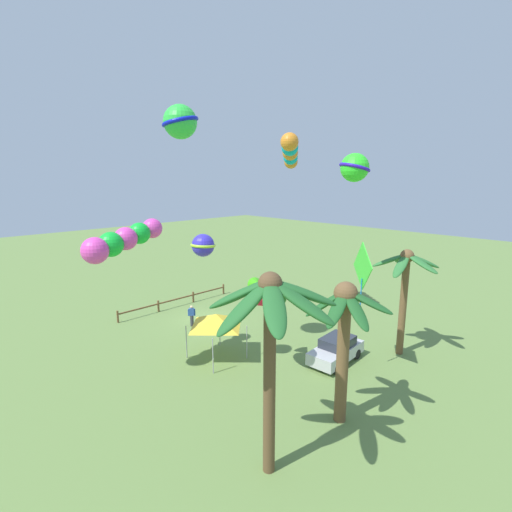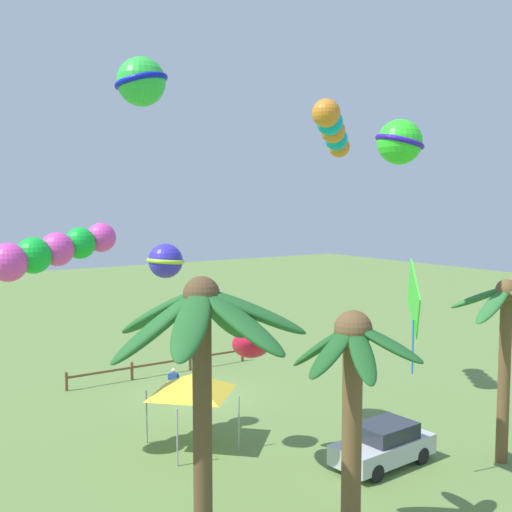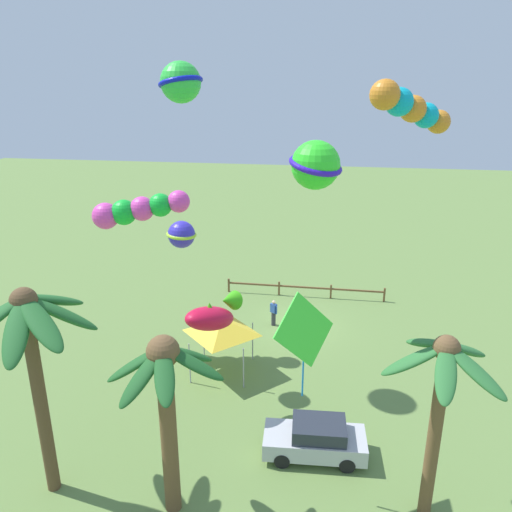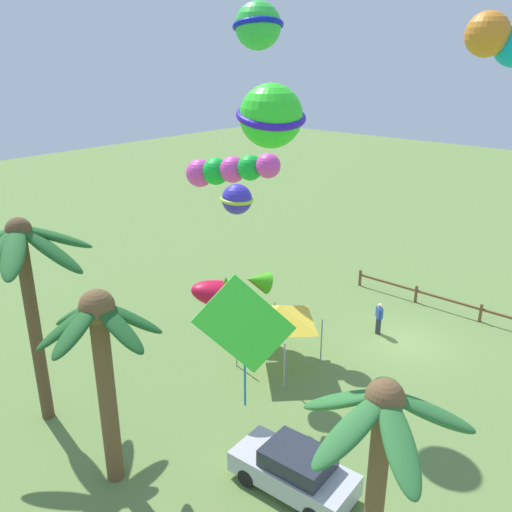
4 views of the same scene
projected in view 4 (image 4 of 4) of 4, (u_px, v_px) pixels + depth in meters
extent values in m
plane|color=olive|center=(405.00, 342.00, 25.38)|extent=(120.00, 120.00, 0.00)
cylinder|color=brown|center=(107.00, 397.00, 16.28)|extent=(0.54, 0.54, 6.02)
ellipsoid|color=#1E5623|center=(76.00, 314.00, 15.77)|extent=(1.98, 0.95, 1.34)
ellipsoid|color=#1E5623|center=(66.00, 326.00, 15.08)|extent=(1.39, 1.94, 1.38)
ellipsoid|color=#1E5623|center=(76.00, 330.00, 14.45)|extent=(1.26, 2.12, 1.00)
ellipsoid|color=#1E5623|center=(119.00, 328.00, 14.82)|extent=(1.99, 0.70, 1.23)
ellipsoid|color=#1E5623|center=(130.00, 318.00, 15.51)|extent=(1.66, 1.84, 1.34)
ellipsoid|color=#1E5623|center=(109.00, 310.00, 16.17)|extent=(1.50, 1.83, 1.48)
sphere|color=brown|center=(97.00, 307.00, 15.22)|extent=(1.03, 1.03, 1.03)
ellipsoid|color=#2D7033|center=(342.00, 400.00, 11.44)|extent=(2.02, 0.77, 1.31)
ellipsoid|color=#2D7033|center=(351.00, 430.00, 10.30)|extent=(0.95, 2.15, 1.03)
ellipsoid|color=#2D7033|center=(399.00, 444.00, 9.97)|extent=(1.88, 1.89, 1.06)
ellipsoid|color=#2D7033|center=(431.00, 413.00, 10.90)|extent=(1.94, 1.78, 1.15)
ellipsoid|color=#2D7033|center=(386.00, 385.00, 11.78)|extent=(1.42, 2.11, 1.12)
sphere|color=brown|center=(385.00, 398.00, 10.78)|extent=(0.81, 0.81, 0.81)
cylinder|color=brown|center=(35.00, 329.00, 18.93)|extent=(0.45, 0.45, 7.31)
ellipsoid|color=#236028|center=(12.00, 241.00, 18.63)|extent=(2.35, 1.12, 1.77)
ellipsoid|color=#236028|center=(13.00, 253.00, 16.70)|extent=(2.43, 2.06, 1.27)
ellipsoid|color=#236028|center=(51.00, 250.00, 17.72)|extent=(2.30, 1.79, 1.77)
ellipsoid|color=#236028|center=(57.00, 237.00, 18.37)|extent=(1.43, 2.55, 1.41)
ellipsoid|color=#236028|center=(41.00, 234.00, 18.86)|extent=(1.78, 2.47, 1.48)
sphere|color=brown|center=(19.00, 230.00, 17.65)|extent=(0.85, 0.85, 0.85)
cube|color=brown|center=(481.00, 313.00, 27.22)|extent=(0.12, 0.12, 0.95)
cube|color=brown|center=(416.00, 294.00, 29.34)|extent=(0.12, 0.12, 0.95)
cube|color=brown|center=(360.00, 278.00, 31.47)|extent=(0.12, 0.12, 0.95)
cube|color=brown|center=(448.00, 300.00, 28.21)|extent=(10.52, 0.09, 0.11)
cube|color=#BCBCC1|center=(293.00, 473.00, 16.64)|extent=(3.99, 1.92, 0.70)
cube|color=#282D38|center=(298.00, 459.00, 16.34)|extent=(2.11, 1.61, 0.56)
cylinder|color=black|center=(247.00, 478.00, 16.86)|extent=(0.61, 0.21, 0.60)
cylinder|color=black|center=(276.00, 451.00, 18.02)|extent=(0.61, 0.21, 0.60)
cylinder|color=black|center=(340.00, 483.00, 16.64)|extent=(0.61, 0.21, 0.60)
cylinder|color=#38383D|center=(378.00, 325.00, 26.06)|extent=(0.26, 0.26, 0.84)
cube|color=#2D519E|center=(379.00, 313.00, 25.82)|extent=(0.44, 0.42, 0.54)
sphere|color=beige|center=(380.00, 306.00, 25.69)|extent=(0.21, 0.21, 0.21)
cylinder|color=#2D519E|center=(378.00, 311.00, 26.05)|extent=(0.09, 0.09, 0.52)
cylinder|color=#2D519E|center=(381.00, 316.00, 25.62)|extent=(0.09, 0.09, 0.52)
cylinder|color=#9E9EA3|center=(321.00, 341.00, 23.35)|extent=(0.06, 0.06, 2.10)
cylinder|color=#9E9EA3|center=(275.00, 323.00, 24.94)|extent=(0.06, 0.06, 2.10)
cylinder|color=#9E9EA3|center=(284.00, 366.00, 21.51)|extent=(0.06, 0.06, 2.10)
cylinder|color=#9E9EA3|center=(236.00, 345.00, 23.10)|extent=(0.06, 0.06, 2.10)
pyramid|color=yellow|center=(280.00, 313.00, 22.73)|extent=(2.86, 2.86, 0.75)
ellipsoid|color=red|center=(226.00, 295.00, 19.20)|extent=(2.49, 3.09, 1.72)
cone|color=#3DB716|center=(257.00, 281.00, 19.47)|extent=(1.24, 1.33, 1.06)
cone|color=#3DB716|center=(226.00, 284.00, 19.05)|extent=(0.71, 0.71, 0.54)
sphere|color=orange|center=(487.00, 34.00, 15.00)|extent=(1.23, 1.23, 1.23)
sphere|color=#31E829|center=(271.00, 116.00, 12.49)|extent=(1.48, 1.48, 1.48)
torus|color=#3318C0|center=(271.00, 116.00, 12.49)|extent=(2.27, 2.27, 0.56)
sphere|color=#382DC7|center=(237.00, 199.00, 21.27)|extent=(1.21, 1.21, 1.21)
torus|color=#B3E931|center=(237.00, 199.00, 21.27)|extent=(1.34, 1.33, 0.24)
sphere|color=#EE43B3|center=(200.00, 173.00, 25.89)|extent=(1.34, 1.34, 1.34)
sphere|color=green|center=(216.00, 171.00, 25.42)|extent=(1.28, 1.28, 1.28)
sphere|color=#EE43B3|center=(233.00, 170.00, 24.95)|extent=(1.23, 1.23, 1.23)
sphere|color=green|center=(250.00, 168.00, 24.48)|extent=(1.18, 1.18, 1.18)
sphere|color=#EE43B3|center=(268.00, 166.00, 24.01)|extent=(1.12, 1.12, 1.12)
cube|color=#42EC3C|center=(244.00, 325.00, 13.75)|extent=(1.80, 2.10, 2.70)
cylinder|color=blue|center=(245.00, 377.00, 14.29)|extent=(0.06, 0.06, 1.77)
sphere|color=green|center=(258.00, 26.00, 20.17)|extent=(1.75, 1.75, 1.75)
torus|color=#0E1AC7|center=(258.00, 26.00, 20.17)|extent=(2.69, 2.69, 0.62)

